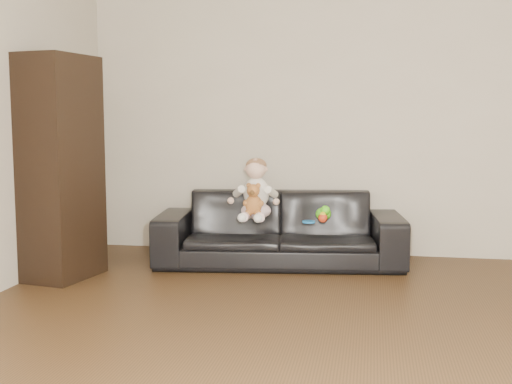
% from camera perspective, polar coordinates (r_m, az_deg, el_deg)
% --- Properties ---
extents(floor, '(5.50, 5.50, 0.00)m').
position_cam_1_polar(floor, '(3.19, 9.29, -15.71)').
color(floor, '#442D18').
rests_on(floor, ground).
extents(wall_back, '(5.00, 0.00, 5.00)m').
position_cam_1_polar(wall_back, '(5.70, 10.08, 7.42)').
color(wall_back, beige).
rests_on(wall_back, ground).
extents(sofa, '(2.10, 1.03, 0.59)m').
position_cam_1_polar(sofa, '(5.33, 2.09, -3.27)').
color(sofa, black).
rests_on(sofa, floor).
extents(cabinet, '(0.51, 0.64, 1.67)m').
position_cam_1_polar(cabinet, '(5.02, -17.04, 2.05)').
color(cabinet, black).
rests_on(cabinet, floor).
extents(shelf_item, '(0.22, 0.28, 0.28)m').
position_cam_1_polar(shelf_item, '(5.00, -16.98, 6.35)').
color(shelf_item, silver).
rests_on(shelf_item, cabinet).
extents(baby, '(0.35, 0.43, 0.50)m').
position_cam_1_polar(baby, '(5.21, -0.03, -0.02)').
color(baby, '#F5CFD2').
rests_on(baby, sofa).
extents(teddy_bear, '(0.16, 0.16, 0.25)m').
position_cam_1_polar(teddy_bear, '(5.06, -0.23, -0.67)').
color(teddy_bear, '#A1612E').
rests_on(teddy_bear, sofa).
extents(toy_green, '(0.15, 0.17, 0.11)m').
position_cam_1_polar(toy_green, '(5.19, 6.01, -1.94)').
color(toy_green, '#4CD018').
rests_on(toy_green, sofa).
extents(toy_rattle, '(0.08, 0.08, 0.07)m').
position_cam_1_polar(toy_rattle, '(5.08, 5.96, -2.31)').
color(toy_rattle, red).
rests_on(toy_rattle, sofa).
extents(toy_blue_disc, '(0.12, 0.12, 0.01)m').
position_cam_1_polar(toy_blue_disc, '(5.07, 4.71, -2.65)').
color(toy_blue_disc, blue).
rests_on(toy_blue_disc, sofa).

